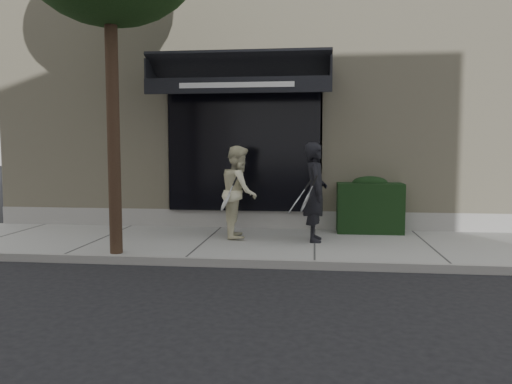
# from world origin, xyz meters

# --- Properties ---
(ground) EXTENTS (80.00, 80.00, 0.00)m
(ground) POSITION_xyz_m (0.00, 0.00, 0.00)
(ground) COLOR black
(ground) RESTS_ON ground
(sidewalk) EXTENTS (20.00, 3.00, 0.12)m
(sidewalk) POSITION_xyz_m (0.00, 0.00, 0.06)
(sidewalk) COLOR #9D9C97
(sidewalk) RESTS_ON ground
(curb) EXTENTS (20.00, 0.10, 0.14)m
(curb) POSITION_xyz_m (0.00, -1.55, 0.07)
(curb) COLOR gray
(curb) RESTS_ON ground
(building_facade) EXTENTS (14.30, 8.04, 5.64)m
(building_facade) POSITION_xyz_m (-0.01, 4.96, 2.74)
(building_facade) COLOR #BFB492
(building_facade) RESTS_ON ground
(hedge) EXTENTS (1.30, 0.70, 1.14)m
(hedge) POSITION_xyz_m (1.10, 1.25, 0.66)
(hedge) COLOR black
(hedge) RESTS_ON sidewalk
(pedestrian_front) EXTENTS (0.69, 0.90, 1.80)m
(pedestrian_front) POSITION_xyz_m (0.00, 0.13, 1.02)
(pedestrian_front) COLOR black
(pedestrian_front) RESTS_ON sidewalk
(pedestrian_back) EXTENTS (0.79, 0.98, 1.75)m
(pedestrian_back) POSITION_xyz_m (-1.44, 0.37, 0.99)
(pedestrian_back) COLOR beige
(pedestrian_back) RESTS_ON sidewalk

